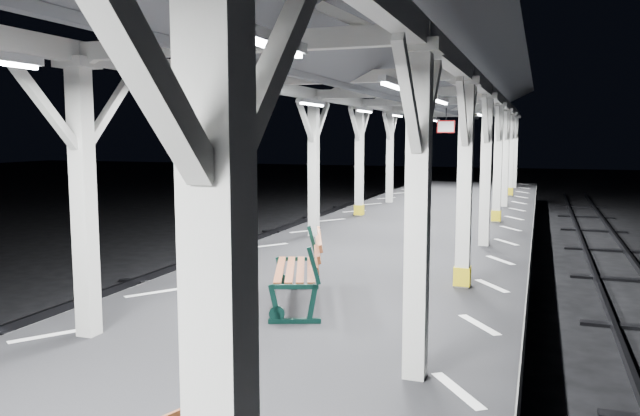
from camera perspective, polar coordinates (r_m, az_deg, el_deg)
The scene contains 7 objects.
ground at distance 9.25m, azimuth -1.69°, elevation -15.05°, with size 120.00×120.00×0.00m, color black.
platform at distance 9.08m, azimuth -1.70°, elevation -12.12°, with size 6.00×50.00×1.00m, color black.
hazard_stripes_left at distance 10.05m, azimuth -14.97°, elevation -7.50°, with size 1.00×48.00×0.01m, color silver.
hazard_stripes_right at distance 8.40m, azimuth 14.34°, elevation -10.30°, with size 1.00×48.00×0.01m, color silver.
track_left at distance 11.88m, azimuth -25.21°, elevation -10.33°, with size 2.20×60.00×0.16m.
canopy at distance 8.65m, azimuth -1.85°, elevation 14.19°, with size 5.40×49.00×4.65m.
bench_mid at distance 8.95m, azimuth -1.53°, elevation -5.45°, with size 1.30×2.01×1.02m.
Camera 1 is at (3.11, -8.01, 3.43)m, focal length 35.00 mm.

